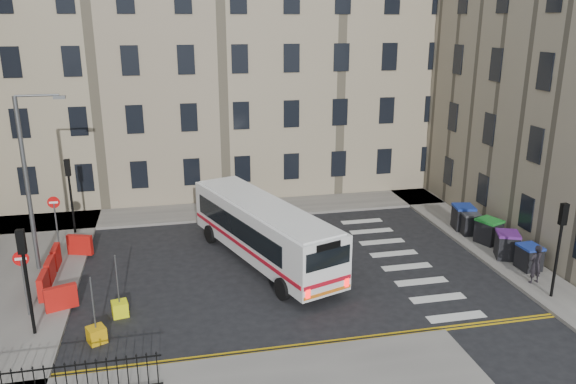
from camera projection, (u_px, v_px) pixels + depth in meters
name	position (u px, v px, depth m)	size (l,w,h in m)	color
ground	(319.00, 264.00, 26.99)	(120.00, 120.00, 0.00)	black
pavement_north	(185.00, 213.00, 33.78)	(36.00, 3.20, 0.15)	slate
pavement_east	(450.00, 221.00, 32.53)	(2.40, 26.00, 0.15)	slate
pavement_west	(11.00, 281.00, 25.07)	(6.00, 22.00, 0.15)	slate
terrace_north	(159.00, 60.00, 37.49)	(38.30, 10.80, 17.20)	gray
traffic_light_east	(560.00, 236.00, 22.75)	(0.28, 0.22, 4.10)	black
traffic_light_nw	(70.00, 184.00, 29.78)	(0.28, 0.22, 4.10)	black
traffic_light_sw	(25.00, 266.00, 19.98)	(0.28, 0.22, 4.10)	black
streetlamp	(27.00, 182.00, 24.94)	(0.50, 0.22, 8.14)	#595B5E
no_entry_north	(55.00, 211.00, 28.04)	(0.60, 0.08, 3.00)	#595B5E
no_entry_south	(23.00, 270.00, 21.51)	(0.60, 0.08, 3.00)	#595B5E
roadworks_barriers	(59.00, 270.00, 24.87)	(1.66, 6.26, 1.00)	red
bus	(263.00, 229.00, 26.78)	(5.79, 10.80, 2.89)	white
wheelie_bin_a	(529.00, 257.00, 25.96)	(0.95, 1.08, 1.15)	black
wheelie_bin_b	(507.00, 245.00, 27.18)	(1.39, 1.47, 1.30)	black
wheelie_bin_c	(489.00, 231.00, 28.99)	(1.35, 1.44, 1.27)	black
wheelie_bin_d	(469.00, 223.00, 30.26)	(1.07, 1.19, 1.18)	black
wheelie_bin_e	(463.00, 217.00, 30.94)	(1.25, 1.38, 1.33)	black
pedestrian	(536.00, 264.00, 24.51)	(0.64, 0.42, 1.77)	black
bollard_yellow	(120.00, 309.00, 22.22)	(0.60, 0.60, 0.60)	#F1F70D
bollard_chevron	(97.00, 335.00, 20.40)	(0.60, 0.60, 0.60)	#DB9E0C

